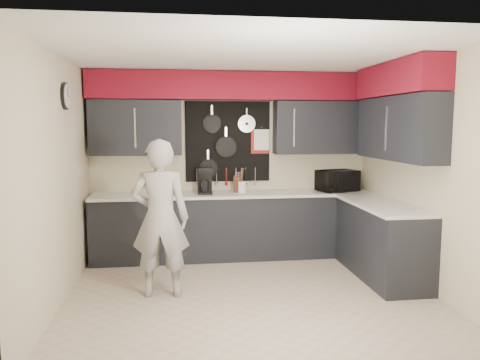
{
  "coord_description": "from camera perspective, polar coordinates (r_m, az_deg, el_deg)",
  "views": [
    {
      "loc": [
        -0.78,
        -4.98,
        1.87
      ],
      "look_at": [
        -0.04,
        0.5,
        1.21
      ],
      "focal_mm": 35.0,
      "sensor_mm": 36.0,
      "label": 1
    }
  ],
  "objects": [
    {
      "name": "knife_block",
      "position": [
        6.58,
        -0.29,
        -0.51
      ],
      "size": [
        0.13,
        0.13,
        0.23
      ],
      "primitive_type": "cube",
      "rotation": [
        0.0,
        0.0,
        -0.3
      ],
      "color": "#3B1E12",
      "rests_on": "base_cabinets"
    },
    {
      "name": "base_cabinets",
      "position": [
        6.4,
        3.96,
        -5.98
      ],
      "size": [
        3.95,
        2.2,
        0.92
      ],
      "color": "black",
      "rests_on": "ground"
    },
    {
      "name": "back_wall_assembly",
      "position": [
        6.63,
        -0.87,
        7.99
      ],
      "size": [
        4.0,
        0.36,
        2.6
      ],
      "color": "beige",
      "rests_on": "ground"
    },
    {
      "name": "utensil_crock",
      "position": [
        6.56,
        0.23,
        -0.85
      ],
      "size": [
        0.12,
        0.12,
        0.16
      ],
      "primitive_type": "cylinder",
      "color": "white",
      "rests_on": "base_cabinets"
    },
    {
      "name": "coffee_maker",
      "position": [
        6.47,
        -4.28,
        -0.01
      ],
      "size": [
        0.21,
        0.25,
        0.36
      ],
      "rotation": [
        0.0,
        0.0,
        -0.07
      ],
      "color": "black",
      "rests_on": "base_cabinets"
    },
    {
      "name": "right_wall_assembly",
      "position": [
        5.87,
        19.11,
        7.11
      ],
      "size": [
        0.36,
        3.5,
        2.6
      ],
      "color": "beige",
      "rests_on": "ground"
    },
    {
      "name": "person",
      "position": [
        5.14,
        -9.7,
        -4.65
      ],
      "size": [
        0.66,
        0.46,
        1.72
      ],
      "primitive_type": "imported",
      "rotation": [
        0.0,
        0.0,
        3.06
      ],
      "color": "#9C9B99",
      "rests_on": "ground"
    },
    {
      "name": "left_wall_assembly",
      "position": [
        5.17,
        -21.23,
        0.36
      ],
      "size": [
        0.05,
        3.5,
        2.6
      ],
      "color": "beige",
      "rests_on": "ground"
    },
    {
      "name": "microwave",
      "position": [
        6.83,
        11.77,
        -0.08
      ],
      "size": [
        0.63,
        0.51,
        0.3
      ],
      "primitive_type": "imported",
      "rotation": [
        0.0,
        0.0,
        0.29
      ],
      "color": "black",
      "rests_on": "base_cabinets"
    },
    {
      "name": "ground",
      "position": [
        5.38,
        1.15,
        -13.57
      ],
      "size": [
        4.0,
        4.0,
        0.0
      ],
      "primitive_type": "plane",
      "color": "tan",
      "rests_on": "ground"
    }
  ]
}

